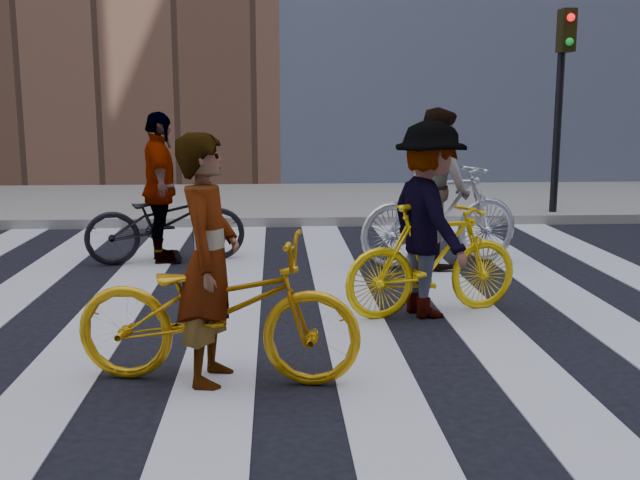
{
  "coord_description": "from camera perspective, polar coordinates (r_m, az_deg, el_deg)",
  "views": [
    {
      "loc": [
        -0.13,
        -6.44,
        1.88
      ],
      "look_at": [
        0.28,
        0.3,
        0.65
      ],
      "focal_mm": 42.0,
      "sensor_mm": 36.0,
      "label": 1
    }
  ],
  "objects": [
    {
      "name": "ground",
      "position": [
        6.72,
        -2.25,
        -5.96
      ],
      "size": [
        100.0,
        100.0,
        0.0
      ],
      "primitive_type": "plane",
      "color": "black",
      "rests_on": "ground"
    },
    {
      "name": "sidewalk_far",
      "position": [
        14.06,
        -2.91,
        2.93
      ],
      "size": [
        100.0,
        5.0,
        0.15
      ],
      "primitive_type": "cube",
      "color": "gray",
      "rests_on": "ground"
    },
    {
      "name": "zebra_crosswalk",
      "position": [
        6.71,
        -2.25,
        -5.91
      ],
      "size": [
        8.25,
        10.0,
        0.01
      ],
      "color": "silver",
      "rests_on": "ground"
    },
    {
      "name": "traffic_signal",
      "position": [
        12.61,
        17.96,
        11.64
      ],
      "size": [
        0.22,
        0.42,
        3.33
      ],
      "color": "black",
      "rests_on": "ground"
    },
    {
      "name": "bike_yellow_left",
      "position": [
        5.14,
        -7.82,
        -5.23
      ],
      "size": [
        2.03,
        0.98,
        1.02
      ],
      "primitive_type": "imported",
      "rotation": [
        0.0,
        0.0,
        1.41
      ],
      "color": "orange",
      "rests_on": "ground"
    },
    {
      "name": "bike_silver_mid",
      "position": [
        8.86,
        9.19,
        1.93
      ],
      "size": [
        2.11,
        1.1,
        1.22
      ],
      "primitive_type": "imported",
      "rotation": [
        0.0,
        0.0,
        1.84
      ],
      "color": "#B7BAC2",
      "rests_on": "ground"
    },
    {
      "name": "bike_yellow_right",
      "position": [
        6.78,
        8.62,
        -1.48
      ],
      "size": [
        1.76,
        0.93,
        1.02
      ],
      "primitive_type": "imported",
      "rotation": [
        0.0,
        0.0,
        1.85
      ],
      "color": "yellow",
      "rests_on": "ground"
    },
    {
      "name": "bike_dark_rear",
      "position": [
        9.14,
        -11.68,
        1.39
      ],
      "size": [
        1.99,
        1.04,
        0.99
      ],
      "primitive_type": "imported",
      "rotation": [
        0.0,
        0.0,
        1.78
      ],
      "color": "black",
      "rests_on": "ground"
    },
    {
      "name": "rider_left",
      "position": [
        5.06,
        -8.48,
        -1.55
      ],
      "size": [
        0.5,
        0.68,
        1.7
      ],
      "primitive_type": "imported",
      "rotation": [
        0.0,
        0.0,
        1.41
      ],
      "color": "slate",
      "rests_on": "ground"
    },
    {
      "name": "rider_mid",
      "position": [
        8.81,
        8.93,
        3.95
      ],
      "size": [
        0.91,
        1.05,
        1.85
      ],
      "primitive_type": "imported",
      "rotation": [
        0.0,
        0.0,
        1.84
      ],
      "color": "slate",
      "rests_on": "ground"
    },
    {
      "name": "rider_right",
      "position": [
        6.7,
        8.29,
        1.54
      ],
      "size": [
        0.93,
        1.26,
        1.74
      ],
      "primitive_type": "imported",
      "rotation": [
        0.0,
        0.0,
        1.85
      ],
      "color": "slate",
      "rests_on": "ground"
    },
    {
      "name": "rider_rear",
      "position": [
        9.09,
        -12.08,
        3.89
      ],
      "size": [
        0.65,
        1.12,
        1.8
      ],
      "primitive_type": "imported",
      "rotation": [
        0.0,
        0.0,
        1.78
      ],
      "color": "slate",
      "rests_on": "ground"
    }
  ]
}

